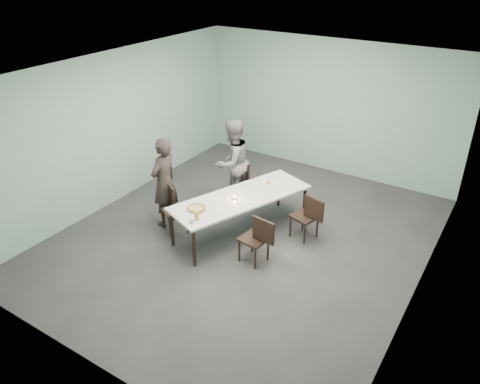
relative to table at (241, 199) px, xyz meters
The scene contains 16 objects.
ground 0.71m from the table, 33.44° to the right, with size 7.00×7.00×0.00m, color #333335.
room_shell 1.34m from the table, 33.44° to the right, with size 6.02×7.02×3.01m.
table is the anchor object (origin of this frame).
chair_near_left 1.27m from the table, 153.33° to the right, with size 0.64×0.57×0.87m.
chair_far_left 1.17m from the table, 116.79° to the left, with size 0.64×0.58×0.87m.
chair_near_right 0.98m from the table, 41.02° to the right, with size 0.64×0.47×0.87m.
chair_far_right 1.22m from the table, 22.65° to the left, with size 0.65×0.52×0.87m.
diner_near 1.46m from the table, 161.62° to the right, with size 0.63×0.41×1.72m, color black.
diner_far 1.22m from the table, 130.54° to the left, with size 0.85×0.66×1.75m, color slate.
pizza 0.88m from the table, 116.43° to the right, with size 0.34×0.34×0.04m.
side_plate 0.63m from the table, 94.61° to the right, with size 0.18×0.18×0.01m, color white.
beer_glass 1.08m from the table, 100.11° to the right, with size 0.08×0.08×0.15m, color gold.
water_tumbler 1.20m from the table, 98.70° to the right, with size 0.08×0.08×0.09m, color silver.
tealight 0.16m from the table, 109.62° to the right, with size 0.06×0.06×0.05m.
amber_tumbler 0.71m from the table, 75.71° to the left, with size 0.07×0.07×0.08m, color gold.
menu 0.77m from the table, 80.40° to the left, with size 0.30×0.22×0.01m, color silver.
Camera 1 is at (3.75, -6.07, 4.72)m, focal length 35.00 mm.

